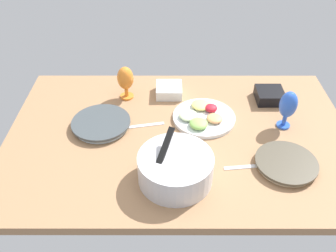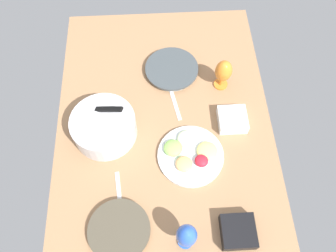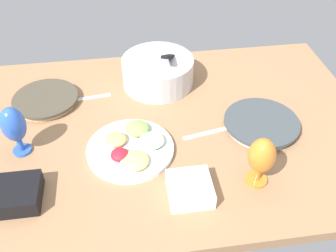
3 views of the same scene
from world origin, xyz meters
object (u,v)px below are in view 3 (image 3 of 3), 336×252
dinner_plate_left (46,100)px  square_bowl_black (17,194)px  hurricane_glass_orange (261,157)px  square_bowl_white (190,188)px  fruit_platter (132,147)px  mixing_bowl (158,71)px  dinner_plate_right (261,124)px  hurricane_glass_blue (14,126)px

dinner_plate_left → square_bowl_black: square_bowl_black is taller
hurricane_glass_orange → square_bowl_white: (-22.36, -2.53, -7.91)cm
fruit_platter → square_bowl_white: (16.43, -21.62, 1.26)cm
mixing_bowl → hurricane_glass_orange: (24.76, -58.36, 4.49)cm
dinner_plate_right → hurricane_glass_blue: bearing=-179.7°
fruit_platter → hurricane_glass_orange: hurricane_glass_orange is taller
dinner_plate_left → hurricane_glass_blue: bearing=-101.7°
fruit_platter → square_bowl_white: 27.19cm
hurricane_glass_orange → hurricane_glass_blue: 80.53cm
hurricane_glass_blue → square_bowl_black: (2.13, -21.64, -8.66)cm
fruit_platter → square_bowl_white: square_bowl_white is taller
hurricane_glass_blue → dinner_plate_right: bearing=0.3°
square_bowl_black → square_bowl_white: size_ratio=1.03×
mixing_bowl → hurricane_glass_orange: mixing_bowl is taller
dinner_plate_left → hurricane_glass_orange: (71.19, -51.28, 9.41)cm
dinner_plate_left → fruit_platter: (32.40, -32.18, 0.24)cm
dinner_plate_left → fruit_platter: 45.67cm
dinner_plate_right → mixing_bowl: size_ratio=0.93×
hurricane_glass_orange → square_bowl_black: size_ratio=1.29×
dinner_plate_right → mixing_bowl: bearing=135.9°
fruit_platter → square_bowl_black: 39.44cm
fruit_platter → dinner_plate_left: bearing=135.2°
hurricane_glass_orange → square_bowl_white: bearing=-173.5°
hurricane_glass_orange → square_bowl_black: hurricane_glass_orange is taller
hurricane_glass_orange → square_bowl_white: 23.85cm
hurricane_glass_blue → hurricane_glass_orange: bearing=-17.6°
dinner_plate_left → square_bowl_white: square_bowl_white is taller
dinner_plate_left → hurricane_glass_orange: 88.24cm
dinner_plate_right → square_bowl_black: size_ratio=2.01×
mixing_bowl → square_bowl_white: (2.40, -60.89, -3.42)cm
dinner_plate_left → dinner_plate_right: size_ratio=0.93×
fruit_platter → hurricane_glass_blue: hurricane_glass_blue is taller
hurricane_glass_blue → square_bowl_white: (54.40, -26.88, -8.85)cm
dinner_plate_right → fruit_platter: bearing=-173.4°
fruit_platter → square_bowl_black: (-35.84, -16.39, 1.45)cm
fruit_platter → square_bowl_black: size_ratio=2.20×
mixing_bowl → square_bowl_white: size_ratio=2.21×
dinner_plate_right → hurricane_glass_orange: bearing=-111.9°
dinner_plate_left → dinner_plate_right: 85.35cm
square_bowl_black → square_bowl_white: 52.54cm
dinner_plate_right → square_bowl_black: (-84.57, -22.05, 1.56)cm
square_bowl_black → hurricane_glass_orange: bearing=-2.1°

